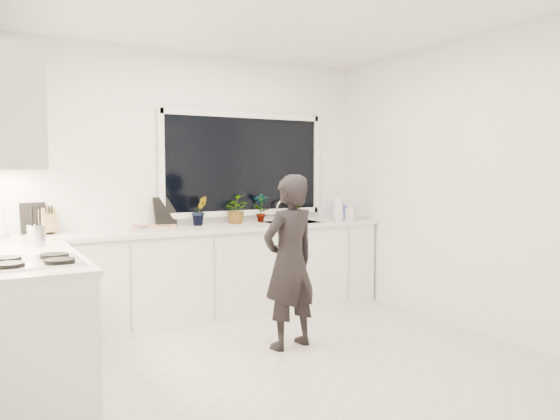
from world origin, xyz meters
TOP-DOWN VIEW (x-y plane):
  - floor at (0.00, 0.00)m, footprint 4.00×3.50m
  - wall_back at (0.00, 1.76)m, footprint 4.00×0.02m
  - wall_right at (2.01, 0.00)m, footprint 0.02×3.50m
  - ceiling at (0.00, 0.00)m, footprint 4.00×3.50m
  - window at (0.60, 1.73)m, footprint 1.80×0.02m
  - base_cabinets_back at (0.00, 1.45)m, footprint 3.92×0.58m
  - base_cabinets_left at (-1.67, 0.35)m, footprint 0.58×1.60m
  - countertop_back at (0.00, 1.44)m, footprint 3.94×0.62m
  - countertop_left at (-1.67, 0.35)m, footprint 0.62×1.60m
  - upper_cabinets at (-1.79, 0.70)m, footprint 0.34×2.10m
  - sink at (1.05, 1.45)m, footprint 0.58×0.42m
  - faucet at (1.05, 1.65)m, footprint 0.03×0.03m
  - stovetop at (-1.69, -0.00)m, footprint 0.56×0.48m
  - person at (0.29, 0.23)m, footprint 0.59×0.44m
  - pizza_tray at (-0.50, 1.42)m, footprint 0.52×0.45m
  - pizza at (-0.50, 1.42)m, footprint 0.48×0.40m
  - watering_can at (1.82, 1.61)m, footprint 0.18×0.18m
  - knife_block at (-1.42, 1.59)m, footprint 0.16×0.14m
  - utensil_crock at (-1.59, 0.80)m, footprint 0.16×0.16m
  - picture_frame_large at (-1.52, 1.69)m, footprint 0.22×0.05m
  - picture_frame_small at (-0.31, 1.69)m, footprint 0.25×0.09m
  - herb_plants at (0.54, 1.61)m, footprint 1.36×0.29m
  - soap_bottles at (1.60, 1.30)m, footprint 0.30×0.14m

SIDE VIEW (x-z plane):
  - floor at x=0.00m, z-range -0.02..0.00m
  - base_cabinets_back at x=0.00m, z-range 0.00..0.88m
  - base_cabinets_left at x=-1.67m, z-range 0.00..0.88m
  - person at x=0.29m, z-range 0.00..1.46m
  - sink at x=1.05m, z-range 0.80..0.94m
  - countertop_back at x=0.00m, z-range 0.88..0.92m
  - countertop_left at x=-1.67m, z-range 0.88..0.92m
  - stovetop at x=-1.69m, z-range 0.92..0.95m
  - pizza_tray at x=-0.50m, z-range 0.92..0.95m
  - pizza at x=-0.50m, z-range 0.95..0.96m
  - watering_can at x=1.82m, z-range 0.92..1.05m
  - utensil_crock at x=-1.59m, z-range 0.92..1.08m
  - faucet at x=1.05m, z-range 0.92..1.14m
  - knife_block at x=-1.42m, z-range 0.92..1.14m
  - picture_frame_large at x=-1.52m, z-range 0.92..1.20m
  - soap_bottles at x=1.60m, z-range 0.90..1.23m
  - herb_plants at x=0.54m, z-range 0.91..1.23m
  - picture_frame_small at x=-0.31m, z-range 0.92..1.22m
  - wall_back at x=0.00m, z-range 0.00..2.70m
  - wall_right at x=2.01m, z-range 0.00..2.70m
  - window at x=0.60m, z-range 1.05..2.05m
  - upper_cabinets at x=-1.79m, z-range 1.50..2.20m
  - ceiling at x=0.00m, z-range 2.70..2.72m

